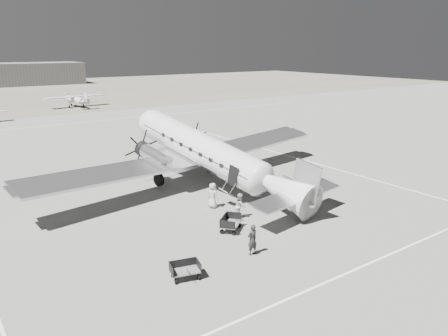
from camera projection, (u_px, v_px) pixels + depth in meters
ground at (230, 191)px, 34.74m from camera, size 260.00×260.00×0.00m
taxi_line_near at (382, 258)px, 23.73m from camera, size 60.00×0.15×0.01m
taxi_line_right at (332, 168)px, 41.43m from camera, size 0.15×80.00×0.01m
taxi_line_horizon at (75, 123)px, 66.20m from camera, size 90.00×0.15×0.01m
grass_infield at (8, 93)px, 109.46m from camera, size 260.00×90.00×0.01m
hangar_main at (9, 74)px, 131.04m from camera, size 42.00×14.00×6.60m
dc3_airliner at (209, 155)px, 34.64m from camera, size 31.96×24.48×5.56m
light_plane_right at (77, 101)px, 83.56m from camera, size 12.42×10.46×2.40m
baggage_cart_near at (231, 223)px, 27.17m from camera, size 2.07×2.00×0.96m
baggage_cart_far at (185, 271)px, 21.52m from camera, size 1.75×1.43×0.86m
ground_crew at (252, 240)px, 23.92m from camera, size 0.67×0.46×1.78m
ramp_agent at (240, 206)px, 29.13m from camera, size 0.96×1.04×1.71m
passenger at (213, 195)px, 30.98m from camera, size 0.75×0.99×1.82m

